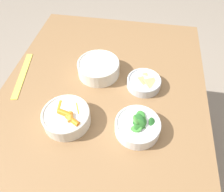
{
  "coord_description": "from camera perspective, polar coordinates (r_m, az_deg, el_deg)",
  "views": [
    {
      "loc": [
        -0.61,
        -0.15,
        1.44
      ],
      "look_at": [
        -0.04,
        -0.05,
        0.75
      ],
      "focal_mm": 35.0,
      "sensor_mm": 36.0,
      "label": 1
    }
  ],
  "objects": [
    {
      "name": "ruler",
      "position": [
        1.11,
        -22.31,
        5.15
      ],
      "size": [
        0.3,
        0.08,
        0.0
      ],
      "color": "#EADB4C",
      "rests_on": "dining_table"
    },
    {
      "name": "bowl_cookies",
      "position": [
        0.98,
        8.37,
        3.57
      ],
      "size": [
        0.15,
        0.15,
        0.05
      ],
      "color": "silver",
      "rests_on": "dining_table"
    },
    {
      "name": "bowl_beans_hotdog",
      "position": [
        1.02,
        -3.52,
        7.23
      ],
      "size": [
        0.19,
        0.19,
        0.07
      ],
      "color": "silver",
      "rests_on": "dining_table"
    },
    {
      "name": "ground_plane",
      "position": [
        1.57,
        -1.62,
        -16.76
      ],
      "size": [
        10.0,
        10.0,
        0.0
      ],
      "primitive_type": "plane",
      "color": "gray"
    },
    {
      "name": "bowl_greens",
      "position": [
        0.82,
        6.75,
        -7.76
      ],
      "size": [
        0.17,
        0.17,
        0.09
      ],
      "color": "white",
      "rests_on": "dining_table"
    },
    {
      "name": "bowl_carrots",
      "position": [
        0.85,
        -11.79,
        -5.3
      ],
      "size": [
        0.18,
        0.18,
        0.07
      ],
      "color": "silver",
      "rests_on": "dining_table"
    },
    {
      "name": "dining_table",
      "position": [
        1.04,
        -2.36,
        -2.95
      ],
      "size": [
        1.2,
        0.9,
        0.72
      ],
      "color": "olive",
      "rests_on": "ground_plane"
    }
  ]
}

